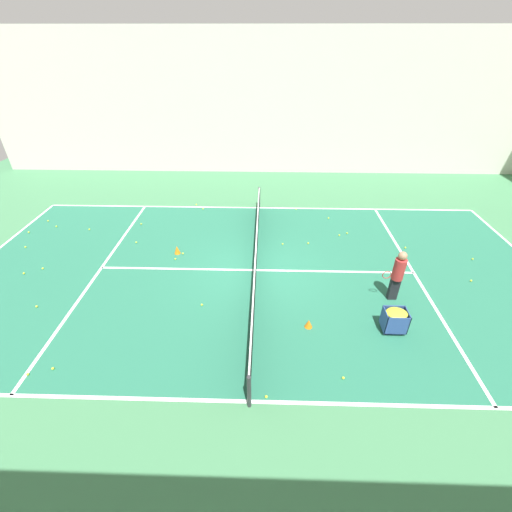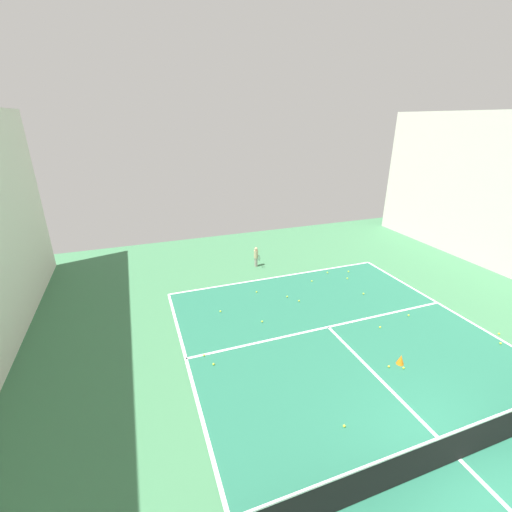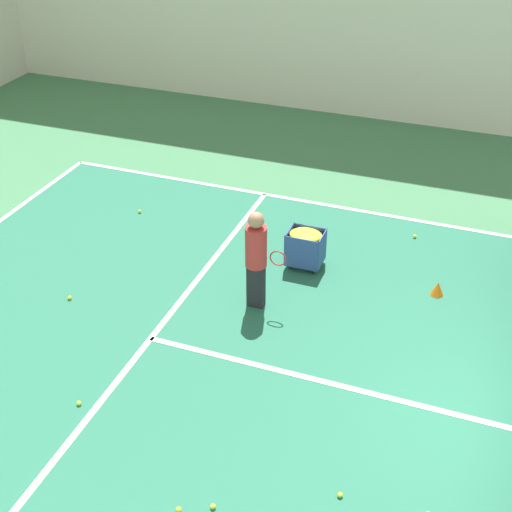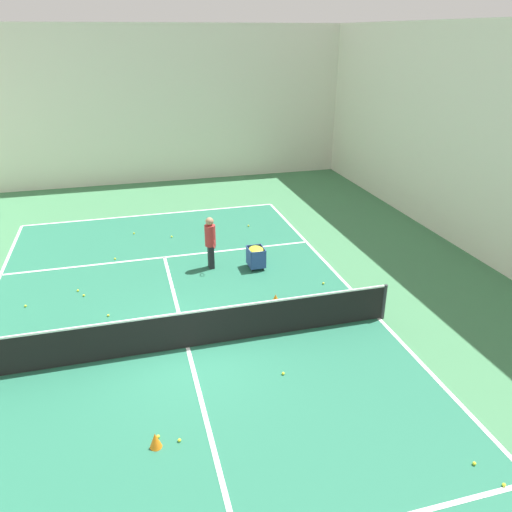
% 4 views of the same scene
% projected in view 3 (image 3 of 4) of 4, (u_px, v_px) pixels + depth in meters
% --- Properties ---
extents(line_service_far, '(10.66, 0.10, 0.00)m').
position_uv_depth(line_service_far, '(151.00, 338.00, 11.36)').
color(line_service_far, white).
rests_on(line_service_far, ground).
extents(coach_at_net, '(0.37, 0.68, 1.79)m').
position_uv_depth(coach_at_net, '(256.00, 254.00, 11.59)').
color(coach_at_net, black).
rests_on(coach_at_net, ground).
extents(ball_cart, '(0.53, 0.65, 0.74)m').
position_uv_depth(ball_cart, '(306.00, 242.00, 12.88)').
color(ball_cart, '#2D478C').
rests_on(ball_cart, ground).
extents(training_cone_1, '(0.23, 0.23, 0.26)m').
position_uv_depth(training_cone_1, '(438.00, 288.00, 12.32)').
color(training_cone_1, orange).
rests_on(training_cone_1, ground).
extents(tennis_ball_9, '(0.07, 0.07, 0.07)m').
position_uv_depth(tennis_ball_9, '(340.00, 495.00, 8.75)').
color(tennis_ball_9, yellow).
rests_on(tennis_ball_9, ground).
extents(tennis_ball_11, '(0.07, 0.07, 0.07)m').
position_uv_depth(tennis_ball_11, '(140.00, 211.00, 14.86)').
color(tennis_ball_11, yellow).
rests_on(tennis_ball_11, ground).
extents(tennis_ball_12, '(0.07, 0.07, 0.07)m').
position_uv_depth(tennis_ball_12, '(415.00, 236.00, 14.00)').
color(tennis_ball_12, yellow).
rests_on(tennis_ball_12, ground).
extents(tennis_ball_15, '(0.07, 0.07, 0.07)m').
position_uv_depth(tennis_ball_15, '(70.00, 298.00, 12.25)').
color(tennis_ball_15, yellow).
rests_on(tennis_ball_15, ground).
extents(tennis_ball_17, '(0.07, 0.07, 0.07)m').
position_uv_depth(tennis_ball_17, '(179.00, 510.00, 8.56)').
color(tennis_ball_17, yellow).
rests_on(tennis_ball_17, ground).
extents(tennis_ball_27, '(0.07, 0.07, 0.07)m').
position_uv_depth(tennis_ball_27, '(79.00, 403.00, 10.09)').
color(tennis_ball_27, yellow).
rests_on(tennis_ball_27, ground).
extents(tennis_ball_30, '(0.07, 0.07, 0.07)m').
position_uv_depth(tennis_ball_30, '(213.00, 506.00, 8.60)').
color(tennis_ball_30, yellow).
rests_on(tennis_ball_30, ground).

